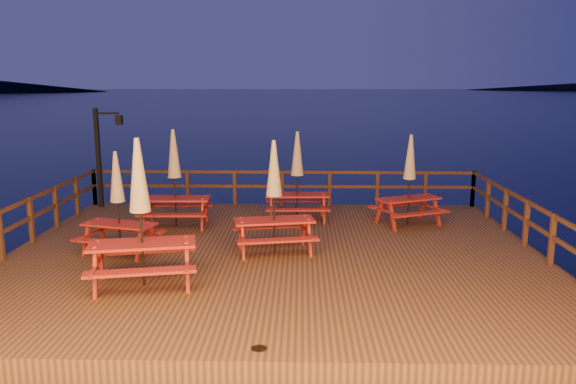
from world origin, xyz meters
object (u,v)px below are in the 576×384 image
picnic_table_1 (175,177)px  picnic_table_2 (274,195)px  lamp_post (103,149)px  picnic_table_0 (140,211)px

picnic_table_1 → picnic_table_2: picnic_table_1 is taller
lamp_post → picnic_table_0: size_ratio=1.07×
lamp_post → picnic_table_1: bearing=-40.6°
lamp_post → picnic_table_1: 3.54m
lamp_post → picnic_table_0: 7.32m
picnic_table_1 → picnic_table_2: (2.72, -2.22, -0.02)m
picnic_table_2 → lamp_post: bearing=128.8°
picnic_table_0 → picnic_table_2: bearing=30.5°
lamp_post → picnic_table_2: bearing=-39.9°
picnic_table_2 → picnic_table_0: bearing=-149.0°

